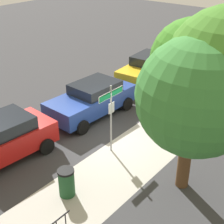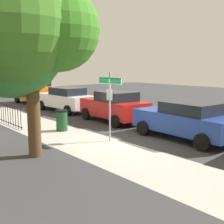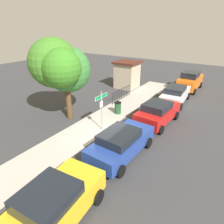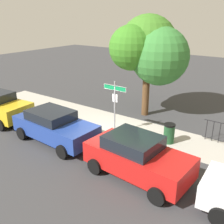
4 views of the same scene
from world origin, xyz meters
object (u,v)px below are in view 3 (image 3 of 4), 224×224
object	(u,v)px
car_yellow	(54,204)
trash_bin	(118,108)
car_blue	(121,142)
car_orange	(190,81)
shade_tree	(61,67)
utility_shed	(127,74)
car_red	(158,112)
car_white	(176,94)
street_sign	(102,104)

from	to	relation	value
car_yellow	trash_bin	xyz separation A→B (m)	(9.47, 3.12, -0.36)
car_blue	car_orange	distance (m)	14.41
car_yellow	trash_bin	distance (m)	9.98
car_blue	car_orange	world-z (taller)	car_orange
car_orange	shade_tree	bearing A→B (deg)	154.43
shade_tree	utility_shed	distance (m)	9.88
utility_shed	trash_bin	world-z (taller)	utility_shed
car_red	car_orange	world-z (taller)	car_orange
shade_tree	utility_shed	world-z (taller)	shade_tree
car_yellow	car_red	world-z (taller)	car_yellow
car_yellow	utility_shed	xyz separation A→B (m)	(16.19, 6.02, 0.66)
car_white	car_orange	distance (m)	4.81
street_sign	trash_bin	distance (m)	3.25
car_white	car_red	bearing A→B (deg)	179.05
car_blue	car_red	world-z (taller)	car_red
utility_shed	shade_tree	bearing A→B (deg)	179.18
shade_tree	utility_shed	size ratio (longest dim) A/B	2.02
street_sign	car_blue	size ratio (longest dim) A/B	0.62
shade_tree	trash_bin	size ratio (longest dim) A/B	6.10
car_yellow	car_orange	size ratio (longest dim) A/B	0.94
street_sign	car_red	xyz separation A→B (m)	(3.01, -2.83, -1.06)
car_blue	trash_bin	xyz separation A→B (m)	(4.68, 3.09, -0.32)
car_white	car_orange	size ratio (longest dim) A/B	1.06
car_white	trash_bin	bearing A→B (deg)	144.48
car_orange	trash_bin	world-z (taller)	car_orange
car_yellow	trash_bin	bearing A→B (deg)	13.78
car_red	utility_shed	size ratio (longest dim) A/B	1.43
car_red	car_yellow	bearing A→B (deg)	-176.99
car_orange	trash_bin	size ratio (longest dim) A/B	4.52
car_yellow	utility_shed	world-z (taller)	utility_shed
car_yellow	car_blue	size ratio (longest dim) A/B	0.93
car_blue	trash_bin	world-z (taller)	car_blue
car_red	car_orange	xyz separation A→B (m)	(9.60, -0.03, 0.17)
street_sign	car_white	size ratio (longest dim) A/B	0.59
car_orange	utility_shed	distance (m)	6.96
car_white	car_orange	bearing A→B (deg)	-4.11
car_yellow	utility_shed	size ratio (longest dim) A/B	1.41
utility_shed	car_yellow	bearing A→B (deg)	-159.61
car_yellow	car_orange	world-z (taller)	car_orange
car_blue	utility_shed	bearing A→B (deg)	30.25
street_sign	utility_shed	xyz separation A→B (m)	(9.61, 3.40, -0.39)
car_blue	shade_tree	bearing A→B (deg)	75.91
street_sign	shade_tree	bearing A→B (deg)	89.40
shade_tree	car_orange	bearing A→B (deg)	-26.96
car_red	car_blue	bearing A→B (deg)	-178.64
car_yellow	car_orange	distance (m)	19.20
street_sign	trash_bin	xyz separation A→B (m)	(2.89, 0.50, -1.41)
street_sign	car_white	xyz separation A→B (m)	(7.81, -2.71, -1.08)
shade_tree	car_red	bearing A→B (deg)	-64.96
car_white	utility_shed	xyz separation A→B (m)	(1.80, 6.11, 0.69)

